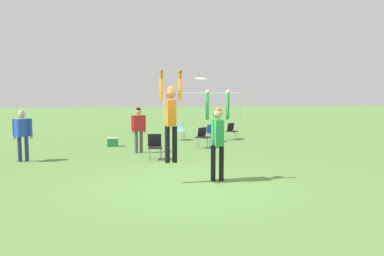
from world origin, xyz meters
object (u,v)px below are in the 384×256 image
(camping_chair_4, at_px, (231,130))
(person_spectator_far, at_px, (139,126))
(cooler_box, at_px, (113,142))
(person_defending, at_px, (217,133))
(camping_chair_0, at_px, (213,132))
(person_jumping, at_px, (171,113))
(person_spectator_near, at_px, (22,131))
(camping_chair_1, at_px, (155,144))
(camping_chair_2, at_px, (179,129))
(camping_chair_3, at_px, (203,135))
(frisbee, at_px, (201,79))

(camping_chair_4, relative_size, person_spectator_far, 0.47)
(cooler_box, bearing_deg, camping_chair_4, 14.21)
(person_defending, height_order, camping_chair_0, person_defending)
(person_jumping, height_order, camping_chair_4, person_jumping)
(person_jumping, height_order, person_spectator_near, person_jumping)
(camping_chair_1, height_order, camping_chair_4, camping_chair_1)
(camping_chair_2, relative_size, cooler_box, 1.93)
(camping_chair_4, bearing_deg, camping_chair_2, -41.85)
(person_defending, height_order, camping_chair_1, person_defending)
(camping_chair_1, height_order, camping_chair_3, camping_chair_1)
(person_spectator_far, distance_m, cooler_box, 2.33)
(person_defending, relative_size, cooler_box, 5.03)
(person_spectator_near, bearing_deg, person_spectator_far, -34.46)
(camping_chair_2, distance_m, person_spectator_far, 4.23)
(camping_chair_0, height_order, camping_chair_3, camping_chair_3)
(camping_chair_4, xyz_separation_m, person_spectator_far, (-4.64, -3.37, 0.53))
(person_jumping, distance_m, camping_chair_0, 8.42)
(person_jumping, bearing_deg, frisbee, -81.25)
(person_defending, bearing_deg, camping_chair_4, 159.98)
(person_spectator_near, height_order, person_spectator_far, person_spectator_far)
(camping_chair_0, bearing_deg, person_defending, 70.23)
(person_jumping, xyz_separation_m, camping_chair_3, (2.16, 5.82, -1.19))
(cooler_box, bearing_deg, camping_chair_0, 9.67)
(camping_chair_2, xyz_separation_m, person_spectator_far, (-2.11, -3.64, 0.48))
(person_spectator_near, bearing_deg, camping_chair_1, -56.89)
(person_spectator_far, relative_size, cooler_box, 3.76)
(camping_chair_1, xyz_separation_m, camping_chair_4, (4.20, 4.92, -0.03))
(camping_chair_0, xyz_separation_m, camping_chair_1, (-3.12, -4.27, 0.04))
(cooler_box, bearing_deg, camping_chair_1, -68.38)
(person_spectator_near, bearing_deg, frisbee, -88.11)
(frisbee, xyz_separation_m, camping_chair_4, (3.42, 8.26, -2.05))
(camping_chair_0, bearing_deg, person_jumping, 62.56)
(camping_chair_1, distance_m, camping_chair_2, 5.44)
(person_jumping, relative_size, person_spectator_far, 1.33)
(camping_chair_3, height_order, camping_chair_4, camping_chair_3)
(camping_chair_1, relative_size, person_spectator_near, 0.51)
(person_defending, relative_size, camping_chair_0, 2.87)
(person_spectator_far, bearing_deg, frisbee, -87.71)
(camping_chair_1, distance_m, camping_chair_3, 3.22)
(camping_chair_0, distance_m, camping_chair_2, 1.71)
(person_defending, bearing_deg, person_spectator_near, -126.41)
(person_jumping, relative_size, cooler_box, 4.98)
(camping_chair_4, distance_m, person_spectator_near, 9.50)
(camping_chair_1, bearing_deg, cooler_box, -60.14)
(person_defending, height_order, camping_chair_4, person_defending)
(camping_chair_2, bearing_deg, camping_chair_1, 105.04)
(person_jumping, relative_size, person_spectator_near, 1.34)
(camping_chair_0, distance_m, person_spectator_far, 4.51)
(camping_chair_0, relative_size, camping_chair_1, 0.93)
(camping_chair_0, relative_size, camping_chair_2, 0.91)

